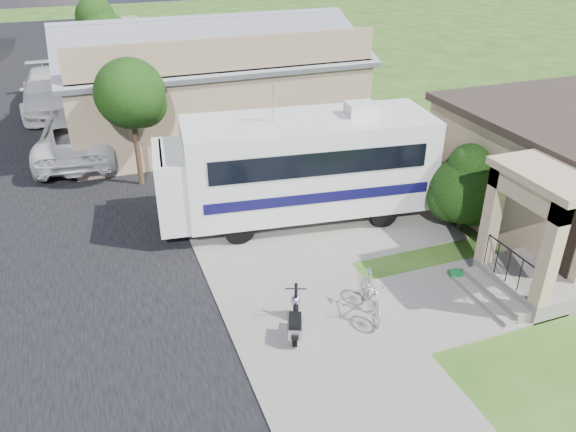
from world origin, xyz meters
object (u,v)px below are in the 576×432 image
object	(u,v)px
pickup_truck	(79,134)
bicycle	(371,297)
garden_hose	(456,276)
shrub	(466,186)
scooter	(295,320)
motorhome	(298,165)
van	(51,91)

from	to	relation	value
pickup_truck	bicycle	bearing A→B (deg)	121.32
bicycle	garden_hose	bearing A→B (deg)	24.70
shrub	garden_hose	size ratio (longest dim) A/B	7.24
shrub	bicycle	bearing A→B (deg)	-148.25
garden_hose	bicycle	bearing A→B (deg)	-168.89
scooter	pickup_truck	size ratio (longest dim) A/B	0.22
motorhome	garden_hose	xyz separation A→B (m)	(2.76, -4.74, -1.78)
garden_hose	pickup_truck	bearing A→B (deg)	125.12
bicycle	van	world-z (taller)	van
scooter	pickup_truck	distance (m)	14.19
bicycle	van	size ratio (longest dim) A/B	0.26
scooter	bicycle	world-z (taller)	bicycle
bicycle	van	distance (m)	21.68
bicycle	van	bearing A→B (deg)	123.02
motorhome	van	size ratio (longest dim) A/B	1.31
van	garden_hose	size ratio (longest dim) A/B	17.20
pickup_truck	motorhome	bearing A→B (deg)	134.57
motorhome	bicycle	size ratio (longest dim) A/B	4.93
scooter	bicycle	bearing A→B (deg)	25.04
shrub	garden_hose	distance (m)	3.23
shrub	garden_hose	bearing A→B (deg)	-127.15
shrub	pickup_truck	distance (m)	15.14
bicycle	pickup_truck	bearing A→B (deg)	128.07
scooter	van	distance (m)	21.20
garden_hose	shrub	bearing A→B (deg)	52.85
shrub	pickup_truck	world-z (taller)	shrub
scooter	bicycle	size ratio (longest dim) A/B	0.79
bicycle	pickup_truck	xyz separation A→B (m)	(-6.13, 13.47, 0.37)
scooter	garden_hose	xyz separation A→B (m)	(4.92, 0.67, -0.35)
pickup_truck	garden_hose	bearing A→B (deg)	131.95
scooter	shrub	bearing A→B (deg)	46.46
motorhome	scooter	world-z (taller)	motorhome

